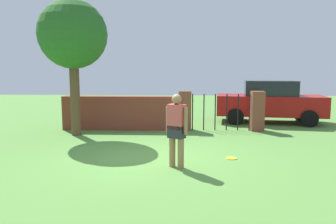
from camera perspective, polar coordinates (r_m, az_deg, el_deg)
ground_plane at (r=7.97m, az=-2.43°, el=-8.16°), size 40.00×40.00×0.00m
brick_wall at (r=11.82m, az=-7.96°, el=-0.15°), size 4.30×0.50×1.21m
tree at (r=11.06m, az=-16.39°, el=12.75°), size 2.20×2.20×4.37m
person at (r=7.08m, az=1.52°, el=-2.70°), size 0.48×0.37×1.62m
fence_gate at (r=11.67m, az=9.29°, el=0.20°), size 2.99×0.44×1.40m
car at (r=13.87m, az=17.42°, el=1.76°), size 4.39×2.36×1.72m
frisbee_yellow at (r=8.10m, az=11.09°, el=-7.98°), size 0.27×0.27×0.02m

